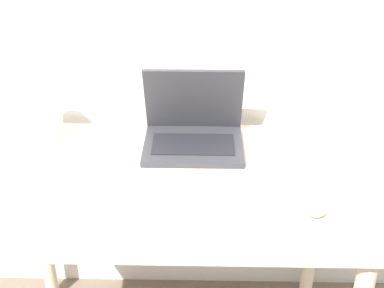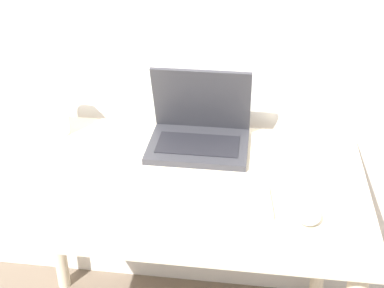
# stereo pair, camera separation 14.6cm
# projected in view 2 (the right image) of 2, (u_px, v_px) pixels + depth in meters

# --- Properties ---
(desk) EXTENTS (1.12, 0.66, 0.76)m
(desk) POSITION_uv_depth(u_px,v_px,m) (171.00, 207.00, 1.60)
(desk) COLOR beige
(desk) RESTS_ON ground_plane
(laptop) EXTENTS (0.31, 0.24, 0.25)m
(laptop) POSITION_uv_depth(u_px,v_px,m) (200.00, 129.00, 1.68)
(laptop) COLOR #333338
(laptop) RESTS_ON desk
(keyboard) EXTENTS (0.47, 0.19, 0.02)m
(keyboard) POSITION_uv_depth(u_px,v_px,m) (184.00, 201.00, 1.43)
(keyboard) COLOR silver
(keyboard) RESTS_ON desk
(mouse) EXTENTS (0.07, 0.08, 0.03)m
(mouse) POSITION_uv_depth(u_px,v_px,m) (308.00, 214.00, 1.36)
(mouse) COLOR silver
(mouse) RESTS_ON desk
(vase) EXTENTS (0.11, 0.11, 0.24)m
(vase) POSITION_uv_depth(u_px,v_px,m) (48.00, 100.00, 1.71)
(vase) COLOR white
(vase) RESTS_ON desk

